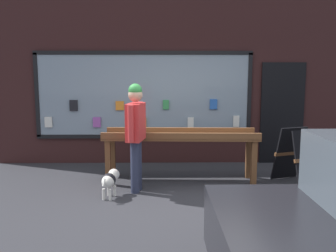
{
  "coord_description": "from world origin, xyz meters",
  "views": [
    {
      "loc": [
        -0.32,
        -5.43,
        1.94
      ],
      "look_at": [
        -0.22,
        0.76,
        1.02
      ],
      "focal_mm": 40.0,
      "sensor_mm": 36.0,
      "label": 1
    }
  ],
  "objects": [
    {
      "name": "ground_plane",
      "position": [
        0.0,
        0.0,
        0.0
      ],
      "size": [
        40.0,
        40.0,
        0.0
      ],
      "primitive_type": "plane",
      "color": "#2D2D33"
    },
    {
      "name": "shopfront_facade",
      "position": [
        -0.01,
        2.39,
        1.76
      ],
      "size": [
        7.53,
        0.29,
        3.58
      ],
      "color": "#331919",
      "rests_on": "ground_plane"
    },
    {
      "name": "display_table_main",
      "position": [
        -0.0,
        0.96,
        0.74
      ],
      "size": [
        2.69,
        0.74,
        0.91
      ],
      "color": "brown",
      "rests_on": "ground_plane"
    },
    {
      "name": "person_browsing",
      "position": [
        -0.74,
        0.42,
        1.02
      ],
      "size": [
        0.3,
        0.67,
        1.74
      ],
      "rotation": [
        0.0,
        0.0,
        1.38
      ],
      "color": "#2D334C",
      "rests_on": "ground_plane"
    },
    {
      "name": "small_dog",
      "position": [
        -1.12,
        0.13,
        0.28
      ],
      "size": [
        0.28,
        0.53,
        0.4
      ],
      "rotation": [
        0.0,
        0.0,
        1.33
      ],
      "color": "white",
      "rests_on": "ground_plane"
    },
    {
      "name": "sandwich_board_sign",
      "position": [
        2.0,
        0.73,
        0.49
      ],
      "size": [
        0.76,
        0.93,
        0.96
      ],
      "rotation": [
        0.0,
        0.0,
        0.33
      ],
      "color": "black",
      "rests_on": "ground_plane"
    }
  ]
}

